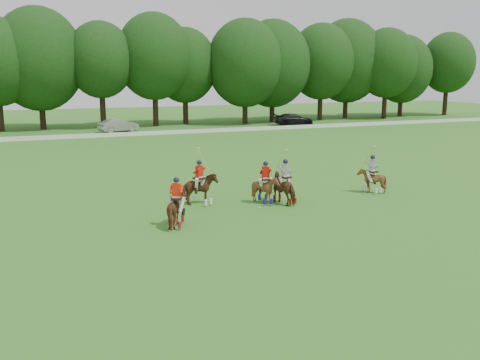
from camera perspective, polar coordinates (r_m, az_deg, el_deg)
name	(u,v)px	position (r m, az deg, el deg)	size (l,w,h in m)	color
ground	(284,229)	(22.94, 4.72, -5.26)	(180.00, 180.00, 0.00)	#337220
tree_line	(103,60)	(68.35, -14.42, 12.28)	(117.98, 14.32, 14.75)	black
boundary_rail	(119,134)	(58.70, -12.79, 4.77)	(120.00, 0.10, 0.44)	white
car_mid	(118,125)	(63.20, -12.84, 5.69)	(1.61, 4.61, 1.52)	#A3A3A8
car_right	(294,119)	(70.85, 5.73, 6.47)	(2.11, 5.20, 1.51)	black
polo_red_a	(177,209)	(23.22, -6.75, -3.11)	(1.42, 1.89, 2.18)	#4E2B14
polo_red_b	(200,189)	(27.04, -4.33, -0.95)	(2.01, 1.92, 2.82)	#4E2B14
polo_red_c	(265,189)	(27.23, 2.72, -0.93)	(1.42, 1.53, 2.19)	#4E2B14
polo_stripe_a	(285,188)	(27.31, 4.82, -0.81)	(1.32, 2.02, 2.83)	#4E2B14
polo_stripe_b	(372,180)	(30.56, 13.87, 0.04)	(1.36, 1.47, 2.67)	#4E2B14
polo_ball	(260,208)	(26.32, 2.12, -2.97)	(0.09, 0.09, 0.09)	white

